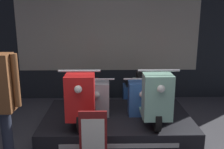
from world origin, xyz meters
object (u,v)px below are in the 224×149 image
at_px(scooter_display_right, 150,94).
at_px(scooter_backrow_1, 136,98).
at_px(scooter_display_left, 84,95).
at_px(price_sign_board, 93,139).
at_px(scooter_backrow_0, 98,99).

relative_size(scooter_display_right, scooter_backrow_1, 1.00).
height_order(scooter_display_left, price_sign_board, scooter_display_left).
xyz_separation_m(scooter_display_left, scooter_backrow_1, (0.98, 0.63, -0.29)).
bearing_deg(price_sign_board, scooter_display_right, 48.80).
bearing_deg(scooter_display_right, price_sign_board, -131.20).
distance_m(scooter_backrow_0, price_sign_board, 1.69).
xyz_separation_m(scooter_display_left, scooter_backrow_0, (0.22, 0.63, -0.29)).
distance_m(scooter_display_right, scooter_backrow_0, 1.15).
relative_size(scooter_display_right, price_sign_board, 2.10).
bearing_deg(scooter_backrow_1, price_sign_board, -114.46).
bearing_deg(scooter_display_left, scooter_backrow_0, 70.96).
xyz_separation_m(scooter_backrow_0, scooter_backrow_1, (0.76, 0.00, 0.00)).
xyz_separation_m(scooter_backrow_0, price_sign_board, (-0.01, -1.69, 0.03)).
xyz_separation_m(scooter_display_left, price_sign_board, (0.21, -1.06, -0.26)).
relative_size(scooter_display_left, scooter_backrow_0, 1.00).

